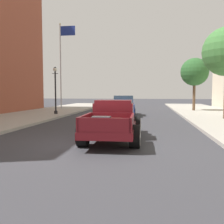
# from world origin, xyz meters

# --- Properties ---
(ground_plane) EXTENTS (140.00, 140.00, 0.00)m
(ground_plane) POSITION_xyz_m (0.00, 0.00, 0.00)
(ground_plane) COLOR #333338
(hotrod_truck_maroon) EXTENTS (2.29, 4.98, 1.58)m
(hotrod_truck_maroon) POSITION_xyz_m (0.59, 1.11, 0.75)
(hotrod_truck_maroon) COLOR #510F14
(hotrod_truck_maroon) RESTS_ON ground
(car_background_blue) EXTENTS (2.10, 4.41, 1.65)m
(car_background_blue) POSITION_xyz_m (-0.07, 11.81, 0.77)
(car_background_blue) COLOR #284293
(car_background_blue) RESTS_ON ground
(street_lamp_far) EXTENTS (0.50, 0.32, 3.85)m
(street_lamp_far) POSITION_xyz_m (-5.58, 10.78, 2.39)
(street_lamp_far) COLOR black
(street_lamp_far) RESTS_ON sidewalk_left
(flagpole) EXTENTS (1.74, 0.16, 9.16)m
(flagpole) POSITION_xyz_m (-7.33, 17.58, 5.77)
(flagpole) COLOR #B2B2B7
(flagpole) RESTS_ON sidewalk_left
(street_tree_third) EXTENTS (2.70, 2.70, 5.11)m
(street_tree_third) POSITION_xyz_m (6.36, 16.77, 3.89)
(street_tree_third) COLOR brown
(street_tree_third) RESTS_ON sidewalk_right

